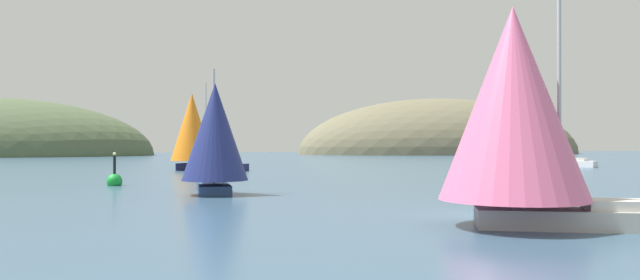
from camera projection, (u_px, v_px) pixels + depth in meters
name	position (u px, v px, depth m)	size (l,w,h in m)	color
ground_plane	(477.00, 216.00, 25.64)	(360.00, 360.00, 0.00)	#385670
headland_right	(442.00, 154.00, 170.78)	(81.59, 44.00, 30.89)	#6B664C
sailboat_navy_sail	(215.00, 136.00, 36.02)	(3.91, 7.14, 7.58)	navy
sailboat_crimson_sail	(550.00, 130.00, 79.82)	(7.91, 9.01, 9.22)	white
sailboat_pink_spinnaker	(517.00, 109.00, 22.03)	(9.35, 6.96, 9.13)	#B7B2A8
sailboat_orange_sail	(194.00, 130.00, 68.16)	(9.32, 7.56, 9.79)	#191E4C
channel_buoy	(114.00, 180.00, 43.77)	(1.10, 1.10, 2.64)	green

